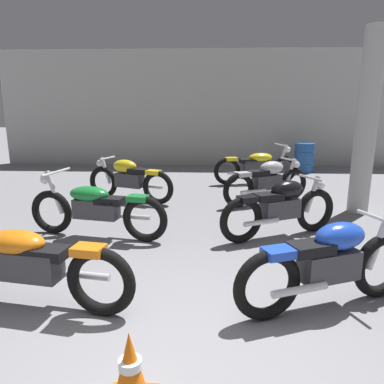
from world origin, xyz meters
The scene contains 12 objects.
ground_plane centered at (0.00, 0.00, 0.00)m, with size 60.00×60.00×0.00m, color gray.
back_wall centered at (0.00, 9.65, 1.80)m, with size 12.77×0.24×3.60m, color #B2B2AD.
support_pillar centered at (2.99, 4.34, 1.60)m, with size 0.36×0.36×3.20m, color #B2B2AD.
motorcycle_left_row_0 centered at (-1.46, 0.91, 0.45)m, with size 2.16×0.68×0.97m.
motorcycle_left_row_1 centered at (-1.38, 2.82, 0.45)m, with size 2.15×0.71×0.97m.
motorcycle_left_row_2 centered at (-1.34, 4.93, 0.46)m, with size 1.88×0.81×0.88m.
motorcycle_right_row_0 centered at (1.42, 1.03, 0.46)m, with size 1.88×0.83×0.88m.
motorcycle_right_row_1 centered at (1.33, 2.97, 0.46)m, with size 1.83×0.94×0.88m.
motorcycle_right_row_2 centered at (1.42, 4.86, 0.46)m, with size 1.79×1.02×0.88m.
motorcycle_right_row_3 centered at (1.45, 6.78, 0.45)m, with size 2.13×0.82×0.97m.
oil_drum centered at (3.03, 8.48, 0.43)m, with size 0.59×0.59×0.85m.
traffic_cone centered at (-0.21, -0.25, 0.26)m, with size 0.32×0.32×0.54m.
Camera 1 is at (0.27, -2.21, 1.90)m, focal length 34.06 mm.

